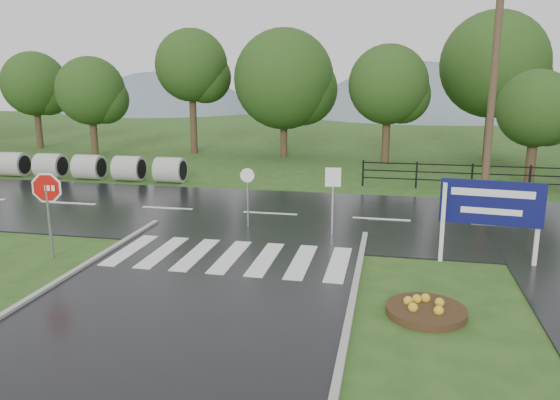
# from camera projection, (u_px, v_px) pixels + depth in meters

# --- Properties ---
(ground) EXTENTS (120.00, 120.00, 0.00)m
(ground) POSITION_uv_depth(u_px,v_px,m) (154.00, 343.00, 10.35)
(ground) COLOR #294D19
(ground) RESTS_ON ground
(main_road) EXTENTS (90.00, 8.00, 0.04)m
(main_road) POSITION_uv_depth(u_px,v_px,m) (270.00, 215.00, 19.89)
(main_road) COLOR black
(main_road) RESTS_ON ground
(crosswalk) EXTENTS (6.50, 2.80, 0.02)m
(crosswalk) POSITION_uv_depth(u_px,v_px,m) (230.00, 256.00, 15.11)
(crosswalk) COLOR silver
(crosswalk) RESTS_ON ground
(fence_west) EXTENTS (9.58, 0.08, 1.20)m
(fence_west) POSITION_uv_depth(u_px,v_px,m) (472.00, 174.00, 23.93)
(fence_west) COLOR black
(fence_west) RESTS_ON ground
(hills) EXTENTS (102.00, 48.00, 48.00)m
(hills) POSITION_uv_depth(u_px,v_px,m) (383.00, 228.00, 75.17)
(hills) COLOR slate
(hills) RESTS_ON ground
(treeline) EXTENTS (83.20, 5.20, 10.00)m
(treeline) POSITION_uv_depth(u_px,v_px,m) (337.00, 159.00, 33.06)
(treeline) COLOR #1D3C12
(treeline) RESTS_ON ground
(culvert_pipes) EXTENTS (13.90, 1.20, 1.20)m
(culvert_pipes) POSITION_uv_depth(u_px,v_px,m) (51.00, 166.00, 26.96)
(culvert_pipes) COLOR #9E9B93
(culvert_pipes) RESTS_ON ground
(stop_sign) EXTENTS (1.13, 0.18, 2.57)m
(stop_sign) POSITION_uv_depth(u_px,v_px,m) (47.00, 195.00, 14.76)
(stop_sign) COLOR #939399
(stop_sign) RESTS_ON ground
(estate_billboard) EXTENTS (2.60, 0.34, 2.29)m
(estate_billboard) POSITION_uv_depth(u_px,v_px,m) (491.00, 207.00, 14.35)
(estate_billboard) COLOR silver
(estate_billboard) RESTS_ON ground
(flower_bed) EXTENTS (1.69, 1.69, 0.34)m
(flower_bed) POSITION_uv_depth(u_px,v_px,m) (426.00, 309.00, 11.54)
(flower_bed) COLOR #332111
(flower_bed) RESTS_ON ground
(reg_sign_small) EXTENTS (0.48, 0.08, 2.19)m
(reg_sign_small) POSITION_uv_depth(u_px,v_px,m) (333.00, 188.00, 16.92)
(reg_sign_small) COLOR #939399
(reg_sign_small) RESTS_ON ground
(reg_sign_round) EXTENTS (0.47, 0.08, 2.01)m
(reg_sign_round) POSITION_uv_depth(u_px,v_px,m) (248.00, 190.00, 17.89)
(reg_sign_round) COLOR #939399
(reg_sign_round) RESTS_ON ground
(utility_pole_east) EXTENTS (1.62, 0.52, 9.26)m
(utility_pole_east) POSITION_uv_depth(u_px,v_px,m) (493.00, 82.00, 22.46)
(utility_pole_east) COLOR #473523
(utility_pole_east) RESTS_ON ground
(entrance_tree_left) EXTENTS (3.43, 3.43, 5.24)m
(entrance_tree_left) POSITION_uv_depth(u_px,v_px,m) (536.00, 109.00, 24.20)
(entrance_tree_left) COLOR #3D2B1C
(entrance_tree_left) RESTS_ON ground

